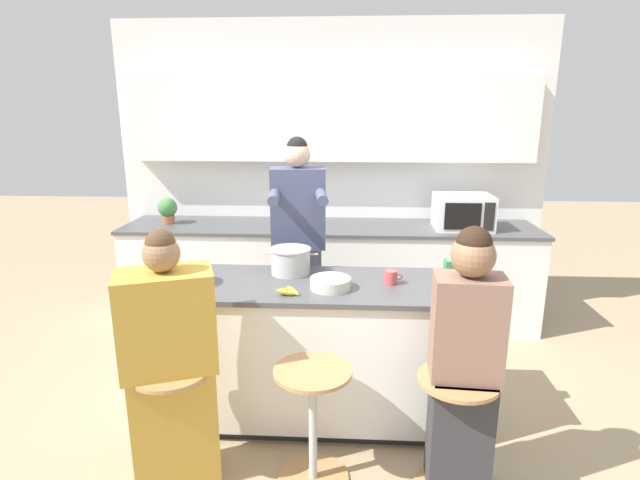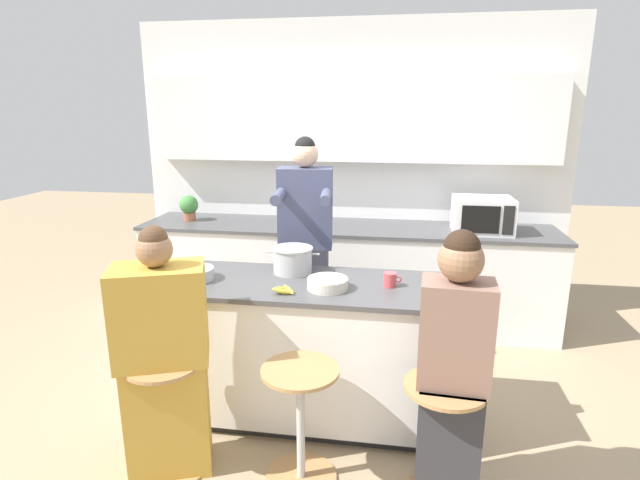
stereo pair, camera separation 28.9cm
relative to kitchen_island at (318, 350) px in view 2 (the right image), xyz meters
The scene contains 18 objects.
ground_plane 0.46m from the kitchen_island, ahead, with size 16.00×16.00×0.00m, color tan.
wall_back 2.16m from the kitchen_island, 90.00° to the left, with size 3.98×0.22×2.70m.
back_counter 1.53m from the kitchen_island, 90.00° to the left, with size 3.69×0.71×0.90m.
kitchen_island is the anchor object (origin of this frame).
bar_stool_leftmost 0.95m from the kitchen_island, 139.01° to the right, with size 0.40×0.40×0.65m.
bar_stool_center 0.59m from the kitchen_island, 90.00° to the right, with size 0.40×0.40×0.65m.
bar_stool_rightmost 0.95m from the kitchen_island, 41.13° to the right, with size 0.40×0.40×0.65m.
person_cooking 0.73m from the kitchen_island, 107.62° to the left, with size 0.43×0.57×1.74m.
person_wrapped_blanket 0.95m from the kitchen_island, 140.17° to the right, with size 0.53×0.43×1.37m.
person_seated_near 0.97m from the kitchen_island, 38.97° to the right, with size 0.34×0.28×1.40m.
cooking_pot 0.59m from the kitchen_island, 137.99° to the left, with size 0.35×0.26×0.16m.
fruit_bowl 0.49m from the kitchen_island, 52.30° to the right, with size 0.24×0.24×0.06m.
mixing_bowl_steel 0.90m from the kitchen_island, behind, with size 0.24×0.24×0.07m.
coffee_cup_near 0.65m from the kitchen_island, ahead, with size 0.11×0.08×0.08m.
banana_bunch 0.54m from the kitchen_island, 129.17° to the right, with size 0.15×0.10×0.05m.
juice_carton 0.94m from the kitchen_island, ahead, with size 0.08×0.08×0.19m.
microwave 1.98m from the kitchen_island, 51.89° to the left, with size 0.48×0.39×0.30m.
potted_plant 2.20m from the kitchen_island, 133.83° to the left, with size 0.17×0.17×0.24m.
Camera 2 is at (0.45, -2.79, 1.91)m, focal length 28.00 mm.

